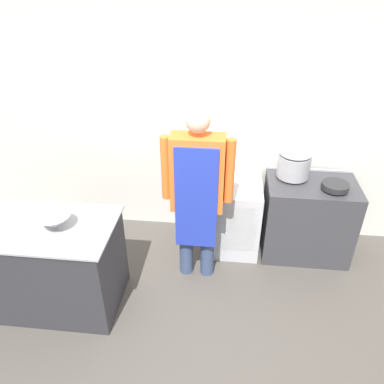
{
  "coord_description": "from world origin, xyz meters",
  "views": [
    {
      "loc": [
        0.38,
        -1.94,
        2.81
      ],
      "look_at": [
        0.06,
        1.01,
        0.98
      ],
      "focal_mm": 35.0,
      "sensor_mm": 36.0,
      "label": 1
    }
  ],
  "objects_px": {
    "stove": "(307,218)",
    "stock_pot": "(294,163)",
    "fridge_unit": "(233,216)",
    "mixing_bowl": "(54,222)",
    "person_cook": "(197,189)",
    "saute_pan": "(335,186)"
  },
  "relations": [
    {
      "from": "stock_pot",
      "to": "saute_pan",
      "type": "bearing_deg",
      "value": -28.61
    },
    {
      "from": "person_cook",
      "to": "mixing_bowl",
      "type": "bearing_deg",
      "value": -154.81
    },
    {
      "from": "stock_pot",
      "to": "mixing_bowl",
      "type": "bearing_deg",
      "value": -151.65
    },
    {
      "from": "stove",
      "to": "fridge_unit",
      "type": "bearing_deg",
      "value": 178.76
    },
    {
      "from": "stock_pot",
      "to": "fridge_unit",
      "type": "bearing_deg",
      "value": -171.33
    },
    {
      "from": "stove",
      "to": "person_cook",
      "type": "xyz_separation_m",
      "value": [
        -1.15,
        -0.48,
        0.59
      ]
    },
    {
      "from": "person_cook",
      "to": "stock_pot",
      "type": "xyz_separation_m",
      "value": [
        0.95,
        0.59,
        0.01
      ]
    },
    {
      "from": "mixing_bowl",
      "to": "stock_pot",
      "type": "height_order",
      "value": "stock_pot"
    },
    {
      "from": "fridge_unit",
      "to": "stock_pot",
      "type": "relative_size",
      "value": 2.42
    },
    {
      "from": "stove",
      "to": "stock_pot",
      "type": "relative_size",
      "value": 2.77
    },
    {
      "from": "fridge_unit",
      "to": "saute_pan",
      "type": "relative_size",
      "value": 3.02
    },
    {
      "from": "mixing_bowl",
      "to": "stove",
      "type": "bearing_deg",
      "value": 23.95
    },
    {
      "from": "mixing_bowl",
      "to": "person_cook",
      "type": "bearing_deg",
      "value": 25.19
    },
    {
      "from": "fridge_unit",
      "to": "mixing_bowl",
      "type": "xyz_separation_m",
      "value": [
        -1.5,
        -1.04,
        0.55
      ]
    },
    {
      "from": "person_cook",
      "to": "saute_pan",
      "type": "bearing_deg",
      "value": 15.72
    },
    {
      "from": "stove",
      "to": "fridge_unit",
      "type": "relative_size",
      "value": 1.14
    },
    {
      "from": "stock_pot",
      "to": "stove",
      "type": "bearing_deg",
      "value": -27.51
    },
    {
      "from": "fridge_unit",
      "to": "stock_pot",
      "type": "xyz_separation_m",
      "value": [
        0.59,
        0.09,
        0.64
      ]
    },
    {
      "from": "stove",
      "to": "fridge_unit",
      "type": "height_order",
      "value": "stove"
    },
    {
      "from": "person_cook",
      "to": "mixing_bowl",
      "type": "distance_m",
      "value": 1.27
    },
    {
      "from": "stove",
      "to": "person_cook",
      "type": "bearing_deg",
      "value": -157.32
    },
    {
      "from": "person_cook",
      "to": "fridge_unit",
      "type": "bearing_deg",
      "value": 54.82
    }
  ]
}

